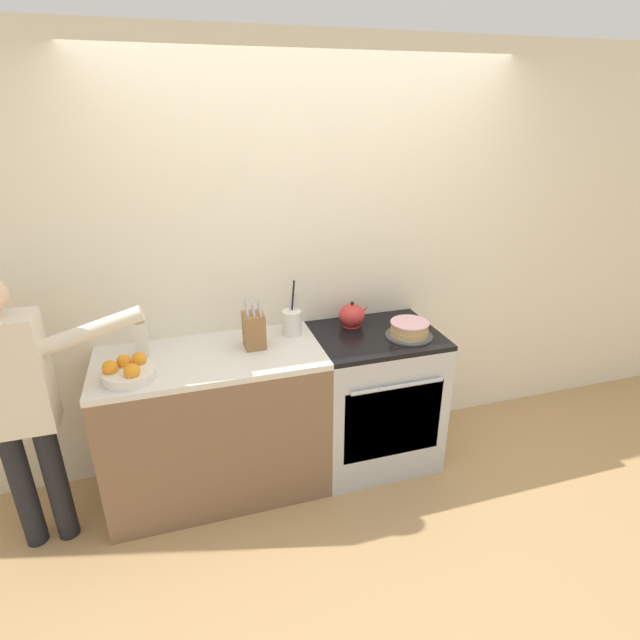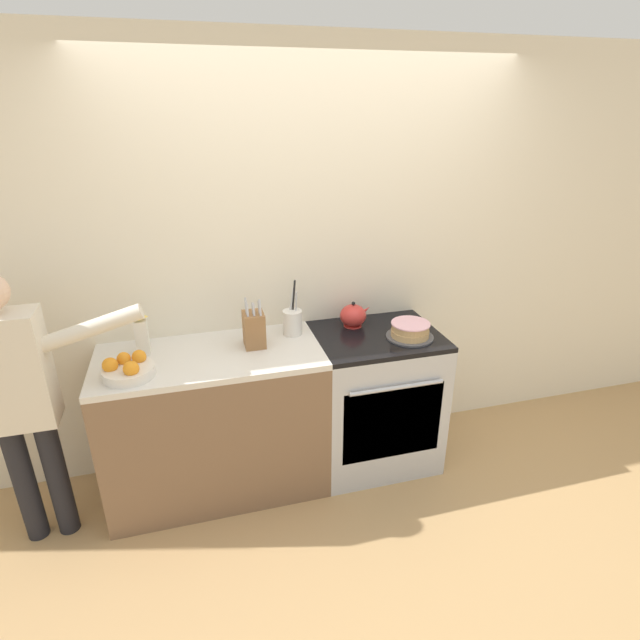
{
  "view_description": "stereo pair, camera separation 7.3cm",
  "coord_description": "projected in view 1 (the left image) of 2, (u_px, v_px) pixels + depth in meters",
  "views": [
    {
      "loc": [
        -0.84,
        -2.27,
        2.22
      ],
      "look_at": [
        -0.06,
        0.28,
        1.07
      ],
      "focal_mm": 28.0,
      "sensor_mm": 36.0,
      "label": 1
    },
    {
      "loc": [
        -0.77,
        -2.29,
        2.22
      ],
      "look_at": [
        -0.06,
        0.28,
        1.07
      ],
      "focal_mm": 28.0,
      "sensor_mm": 36.0,
      "label": 2
    }
  ],
  "objects": [
    {
      "name": "stove_range",
      "position": [
        374.0,
        397.0,
        3.26
      ],
      "size": [
        0.77,
        0.65,
        0.92
      ],
      "color": "#B7BABF",
      "rests_on": "ground_plane"
    },
    {
      "name": "utensil_crock",
      "position": [
        292.0,
        322.0,
        3.05
      ],
      "size": [
        0.12,
        0.12,
        0.34
      ],
      "color": "silver",
      "rests_on": "counter_cabinet"
    },
    {
      "name": "wall_back",
      "position": [
        312.0,
        264.0,
        3.14
      ],
      "size": [
        8.0,
        0.04,
        2.6
      ],
      "color": "silver",
      "rests_on": "ground_plane"
    },
    {
      "name": "ground_plane",
      "position": [
        342.0,
        494.0,
        3.09
      ],
      "size": [
        16.0,
        16.0,
        0.0
      ],
      "primitive_type": "plane",
      "color": "tan"
    },
    {
      "name": "layer_cake",
      "position": [
        409.0,
        330.0,
        3.03
      ],
      "size": [
        0.29,
        0.29,
        0.1
      ],
      "color": "#4C4C51",
      "rests_on": "stove_range"
    },
    {
      "name": "tea_kettle",
      "position": [
        352.0,
        315.0,
        3.17
      ],
      "size": [
        0.2,
        0.17,
        0.17
      ],
      "color": "red",
      "rests_on": "stove_range"
    },
    {
      "name": "fruit_bowl",
      "position": [
        128.0,
        371.0,
        2.56
      ],
      "size": [
        0.27,
        0.27,
        0.11
      ],
      "color": "silver",
      "rests_on": "counter_cabinet"
    },
    {
      "name": "knife_block",
      "position": [
        254.0,
        330.0,
        2.88
      ],
      "size": [
        0.12,
        0.14,
        0.3
      ],
      "color": "olive",
      "rests_on": "counter_cabinet"
    },
    {
      "name": "counter_cabinet",
      "position": [
        216.0,
        424.0,
        2.99
      ],
      "size": [
        1.28,
        0.62,
        0.92
      ],
      "color": "brown",
      "rests_on": "ground_plane"
    },
    {
      "name": "milk_carton",
      "position": [
        141.0,
        336.0,
        2.77
      ],
      "size": [
        0.07,
        0.07,
        0.26
      ],
      "color": "white",
      "rests_on": "counter_cabinet"
    },
    {
      "name": "person_baker",
      "position": [
        17.0,
        398.0,
        2.43
      ],
      "size": [
        0.9,
        0.2,
        1.53
      ],
      "rotation": [
        0.0,
        0.0,
        0.2
      ],
      "color": "black",
      "rests_on": "ground_plane"
    }
  ]
}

